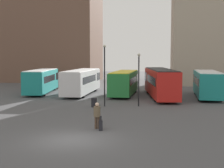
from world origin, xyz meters
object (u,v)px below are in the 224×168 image
object	(u,v)px
bus_0	(42,80)
traveler	(97,113)
lamp_post_0	(139,75)
bus_2	(124,82)
suitcase	(101,125)
bus_1	(82,81)
lamp_post_2	(105,70)
trash_bin	(94,102)
bus_4	(207,83)
bus_3	(160,82)

from	to	relation	value
bus_0	traveler	distance (m)	21.66
lamp_post_0	bus_2	bearing A→B (deg)	105.67
bus_0	lamp_post_0	distance (m)	15.99
bus_0	suitcase	world-z (taller)	bus_0
bus_0	bus_1	size ratio (longest dim) A/B	0.94
suitcase	lamp_post_2	world-z (taller)	lamp_post_2
bus_2	lamp_post_2	size ratio (longest dim) A/B	1.59
trash_bin	suitcase	bearing A→B (deg)	-75.20
traveler	lamp_post_2	world-z (taller)	lamp_post_2
bus_0	traveler	bearing A→B (deg)	-157.38
bus_4	lamp_post_0	world-z (taller)	lamp_post_0
bus_1	traveler	size ratio (longest dim) A/B	6.29
bus_2	lamp_post_0	xyz separation A→B (m)	(2.34, -8.33, 1.41)
lamp_post_0	trash_bin	bearing A→B (deg)	-165.58
bus_4	lamp_post_0	size ratio (longest dim) A/B	1.90
bus_1	bus_4	distance (m)	15.00
bus_0	bus_3	bearing A→B (deg)	-105.48
bus_0	bus_4	world-z (taller)	bus_4
bus_1	bus_2	distance (m)	5.33
bus_2	trash_bin	size ratio (longest dim) A/B	10.82
bus_2	bus_4	world-z (taller)	bus_4
bus_2	trash_bin	world-z (taller)	bus_2
bus_2	suitcase	distance (m)	18.33
bus_4	bus_1	bearing A→B (deg)	88.45
bus_3	bus_4	xyz separation A→B (m)	(5.31, 0.50, -0.14)
bus_0	bus_3	distance (m)	15.23
bus_1	bus_4	size ratio (longest dim) A/B	1.14
bus_3	suitcase	world-z (taller)	bus_3
bus_1	traveler	bearing A→B (deg)	-162.81
bus_1	bus_0	bearing A→B (deg)	84.35
bus_3	suitcase	size ratio (longest dim) A/B	12.78
bus_0	lamp_post_2	size ratio (longest dim) A/B	1.76
bus_4	trash_bin	size ratio (longest dim) A/B	11.16
bus_4	bus_2	bearing A→B (deg)	87.71
traveler	suitcase	size ratio (longest dim) A/B	1.80
bus_3	traveler	xyz separation A→B (m)	(-4.05, -16.65, -0.75)
suitcase	lamp_post_0	size ratio (longest dim) A/B	0.19
traveler	suitcase	distance (m)	0.86
bus_0	bus_1	bearing A→B (deg)	-103.68
bus_1	trash_bin	xyz separation A→B (m)	(3.58, -9.59, -1.23)
suitcase	lamp_post_0	bearing A→B (deg)	-19.09
lamp_post_2	bus_2	bearing A→B (deg)	84.58
lamp_post_0	lamp_post_2	world-z (taller)	lamp_post_2
bus_2	lamp_post_0	size ratio (longest dim) A/B	1.84
bus_1	trash_bin	distance (m)	10.31
traveler	lamp_post_0	xyz separation A→B (m)	(2.04, 9.54, 1.96)
bus_4	trash_bin	xyz separation A→B (m)	(-11.39, -8.66, -1.21)
traveler	bus_1	bearing A→B (deg)	8.00
bus_3	traveler	bearing A→B (deg)	157.95
suitcase	bus_4	bearing A→B (deg)	-36.49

